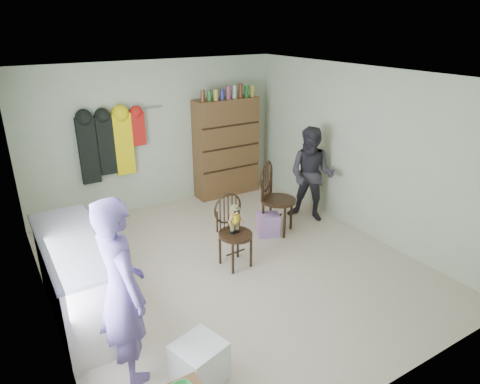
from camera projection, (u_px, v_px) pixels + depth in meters
ground_plane at (232, 265)px, 5.79m from camera, size 5.00×5.00×0.00m
room_walls at (211, 143)px, 5.62m from camera, size 5.00×5.00×5.00m
counter at (78, 278)px, 4.66m from camera, size 0.64×1.86×0.94m
plastic_tub at (199, 362)px, 3.88m from camera, size 0.51×0.50×0.40m
chair_front at (233, 226)px, 5.62m from camera, size 0.47×0.47×0.99m
chair_far at (274, 195)px, 6.52m from camera, size 0.70×0.70×1.13m
striped_bag at (268, 225)px, 6.55m from camera, size 0.40×0.36×0.35m
person_left at (122, 291)px, 3.73m from camera, size 0.51×0.70×1.78m
person_right at (311, 175)px, 6.87m from camera, size 0.90×0.95×1.55m
dresser at (226, 147)px, 7.87m from camera, size 1.20×0.39×2.05m
coat_rack at (110, 144)px, 6.79m from camera, size 1.42×0.12×1.09m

